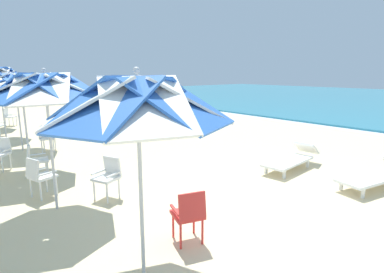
# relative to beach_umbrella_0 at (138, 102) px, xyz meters

# --- Properties ---
(ground_plane) EXTENTS (80.00, 80.00, 0.00)m
(ground_plane) POSITION_rel_beach_umbrella_0_xyz_m (-0.02, 3.18, -2.25)
(ground_plane) COLOR beige
(beach_umbrella_0) EXTENTS (2.26, 2.26, 2.65)m
(beach_umbrella_0) POSITION_rel_beach_umbrella_0_xyz_m (0.00, 0.00, 0.00)
(beach_umbrella_0) COLOR silver
(beach_umbrella_0) RESTS_ON ground
(plastic_chair_0) EXTENTS (0.58, 0.56, 0.87)m
(plastic_chair_0) POSITION_rel_beach_umbrella_0_xyz_m (-0.16, 0.92, -1.75)
(plastic_chair_0) COLOR red
(plastic_chair_0) RESTS_ON ground
(beach_umbrella_1) EXTENTS (2.27, 2.27, 2.66)m
(beach_umbrella_1) POSITION_rel_beach_umbrella_0_xyz_m (-2.74, -0.25, 0.05)
(beach_umbrella_1) COLOR silver
(beach_umbrella_1) RESTS_ON ground
(plastic_chair_1) EXTENTS (0.55, 0.57, 0.87)m
(plastic_chair_1) POSITION_rel_beach_umbrella_0_xyz_m (-3.53, -0.32, -1.75)
(plastic_chair_1) COLOR white
(plastic_chair_1) RESTS_ON ground
(plastic_chair_2) EXTENTS (0.57, 0.59, 0.87)m
(plastic_chair_2) POSITION_rel_beach_umbrella_0_xyz_m (-2.60, 0.77, -1.75)
(plastic_chair_2) COLOR white
(plastic_chair_2) RESTS_ON ground
(beach_umbrella_2) EXTENTS (2.55, 2.55, 2.50)m
(beach_umbrella_2) POSITION_rel_beach_umbrella_0_xyz_m (-5.42, -0.07, -0.07)
(beach_umbrella_2) COLOR silver
(beach_umbrella_2) RESTS_ON ground
(plastic_chair_3) EXTENTS (0.50, 0.53, 0.87)m
(plastic_chair_3) POSITION_rel_beach_umbrella_0_xyz_m (-4.91, -0.05, -1.75)
(plastic_chair_3) COLOR white
(plastic_chair_3) RESTS_ON ground
(plastic_chair_5) EXTENTS (0.63, 0.63, 0.87)m
(plastic_chair_5) POSITION_rel_beach_umbrella_0_xyz_m (-6.23, -0.58, -1.75)
(plastic_chair_5) COLOR white
(plastic_chair_5) RESTS_ON ground
(beach_umbrella_3) EXTENTS (2.54, 2.54, 2.64)m
(beach_umbrella_3) POSITION_rel_beach_umbrella_0_xyz_m (-8.18, 0.33, 0.01)
(beach_umbrella_3) COLOR silver
(beach_umbrella_3) RESTS_ON ground
(plastic_chair_6) EXTENTS (0.59, 0.60, 0.87)m
(plastic_chair_6) POSITION_rel_beach_umbrella_0_xyz_m (-7.51, 0.91, -1.75)
(plastic_chair_6) COLOR white
(plastic_chair_6) RESTS_ON ground
(plastic_chair_8) EXTENTS (0.62, 0.63, 0.87)m
(plastic_chair_8) POSITION_rel_beach_umbrella_0_xyz_m (-13.91, 1.01, -1.75)
(plastic_chair_8) COLOR white
(plastic_chair_8) RESTS_ON ground
(sun_lounger_0) EXTENTS (1.06, 2.23, 0.62)m
(sun_lounger_0) POSITION_rel_beach_umbrella_0_xyz_m (0.81, 5.66, -1.96)
(sun_lounger_0) COLOR white
(sun_lounger_0) RESTS_ON ground
(sun_lounger_1) EXTENTS (0.78, 2.18, 0.62)m
(sun_lounger_1) POSITION_rel_beach_umbrella_0_xyz_m (-1.19, 5.42, -1.96)
(sun_lounger_1) COLOR white
(sun_lounger_1) RESTS_ON ground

